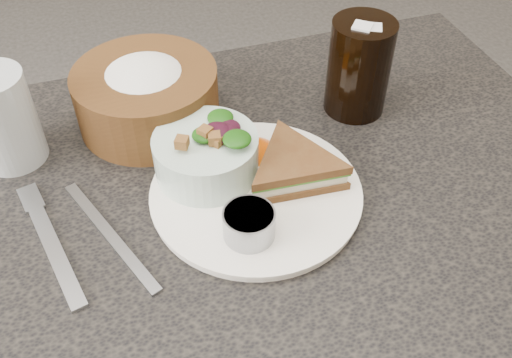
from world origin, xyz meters
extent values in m
cylinder|color=white|center=(0.05, 0.02, 0.76)|extent=(0.25, 0.25, 0.01)
cylinder|color=gray|center=(0.02, -0.04, 0.78)|extent=(0.07, 0.07, 0.04)
cone|color=#F25A08|center=(0.07, 0.09, 0.77)|extent=(0.09, 0.09, 0.03)
cube|color=#ADAFB4|center=(-0.19, 0.01, 0.75)|extent=(0.06, 0.18, 0.00)
cube|color=#999A9F|center=(-0.13, 0.01, 0.75)|extent=(0.08, 0.19, 0.00)
cylinder|color=#B6BEC2|center=(-0.23, 0.19, 0.81)|extent=(0.10, 0.10, 0.12)
camera|label=1|loc=(-0.10, -0.43, 1.25)|focal=40.00mm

